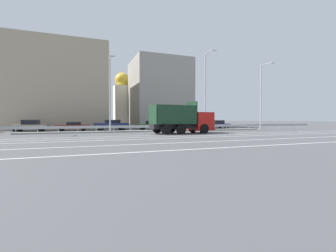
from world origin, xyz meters
TOP-DOWN VIEW (x-y plane):
  - ground_plane at (0.00, 0.00)m, footprint 320.00×320.00m
  - lane_strip_0 at (1.43, -4.63)m, footprint 56.12×0.16m
  - lane_strip_1 at (1.43, -6.54)m, footprint 56.12×0.16m
  - lane_strip_2 at (1.43, -8.31)m, footprint 56.12×0.16m
  - lane_strip_3 at (1.43, -11.75)m, footprint 56.12×0.16m
  - lane_strip_4 at (1.43, -14.96)m, footprint 56.12×0.16m
  - median_island at (0.00, 1.79)m, footprint 30.87×1.10m
  - median_guardrail at (-0.00, 2.92)m, footprint 56.12×0.09m
  - dump_truck at (2.29, -2.77)m, footprint 7.17×3.14m
  - median_road_sign at (5.94, 1.79)m, footprint 0.80×0.16m
  - street_lamp_1 at (-5.69, 1.55)m, footprint 0.71×1.95m
  - street_lamp_2 at (7.13, 1.82)m, footprint 0.70×2.27m
  - street_lamp_3 at (16.77, 1.76)m, footprint 0.71×2.24m
  - parked_car_1 at (-14.97, 7.38)m, footprint 4.29×2.13m
  - parked_car_2 at (-9.91, 6.76)m, footprint 4.18×1.90m
  - parked_car_3 at (-4.97, 6.81)m, footprint 4.75×2.07m
  - parked_car_4 at (1.15, 7.31)m, footprint 4.66×1.98m
  - parked_car_5 at (6.98, 7.02)m, footprint 3.99×1.91m
  - parked_car_6 at (12.23, 6.94)m, footprint 4.42×2.11m
  - background_building_0 at (-12.26, 16.55)m, footprint 14.76×13.00m
  - background_building_1 at (5.58, 17.51)m, footprint 10.55×10.82m
  - church_tower at (-0.60, 24.73)m, footprint 3.60×3.60m

SIDE VIEW (x-z plane):
  - ground_plane at x=0.00m, z-range 0.00..0.00m
  - lane_strip_0 at x=1.43m, z-range 0.00..0.01m
  - lane_strip_1 at x=1.43m, z-range 0.00..0.01m
  - lane_strip_2 at x=1.43m, z-range 0.00..0.01m
  - lane_strip_3 at x=1.43m, z-range 0.00..0.01m
  - lane_strip_4 at x=1.43m, z-range 0.00..0.01m
  - median_island at x=0.00m, z-range 0.00..0.18m
  - median_guardrail at x=0.00m, z-range 0.18..0.96m
  - parked_car_5 at x=6.98m, z-range 0.03..1.22m
  - parked_car_2 at x=-9.91m, z-range 0.03..1.23m
  - parked_car_4 at x=1.15m, z-range 0.02..1.35m
  - parked_car_6 at x=12.23m, z-range 0.00..1.39m
  - parked_car_1 at x=-14.97m, z-range -0.01..1.47m
  - parked_car_3 at x=-4.97m, z-range 0.02..1.49m
  - median_road_sign at x=5.94m, z-range 0.09..2.38m
  - dump_truck at x=2.29m, z-range -0.50..2.98m
  - street_lamp_1 at x=-5.69m, z-range 0.45..9.12m
  - street_lamp_3 at x=16.77m, z-range 0.49..10.40m
  - church_tower at x=-0.60m, z-range -0.58..12.09m
  - street_lamp_2 at x=7.13m, z-range 0.50..11.16m
  - background_building_1 at x=5.58m, z-range 0.00..13.10m
  - background_building_0 at x=-12.26m, z-range 0.00..13.52m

